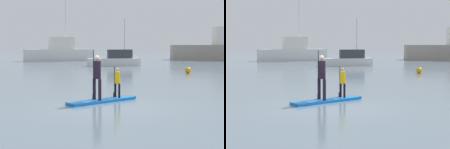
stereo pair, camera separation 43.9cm
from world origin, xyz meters
The scene contains 7 objects.
ground_plane centered at (0.00, 0.00, 0.00)m, with size 240.00×240.00×0.00m, color slate.
paddleboard_near centered at (-0.01, 1.20, 0.05)m, with size 2.87×2.00×0.10m.
paddler_adult centered at (-0.26, 1.06, 1.08)m, with size 0.41×0.47×1.88m.
paddler_child_solo centered at (0.60, 1.58, 0.77)m, with size 0.29×0.37×1.24m.
fishing_boat_green_midground centered at (3.79, 23.63, 0.63)m, with size 5.62×1.86×4.91m.
motor_boat_small_navy centered at (-2.18, 35.68, 1.17)m, with size 9.59×4.77×9.75m.
mooring_buoy_near centered at (7.97, 13.56, 0.23)m, with size 0.46×0.46×0.46m, color orange.
Camera 1 is at (-1.44, -11.76, 2.19)m, focal length 54.87 mm.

